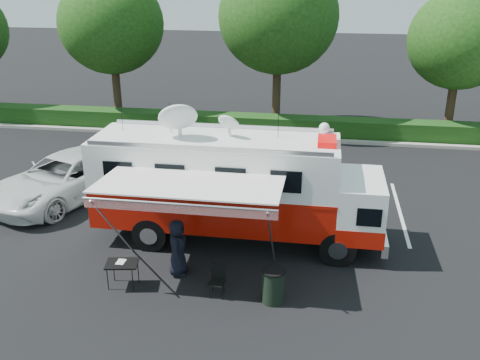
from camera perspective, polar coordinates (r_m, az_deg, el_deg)
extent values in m
plane|color=black|center=(17.60, -0.26, -6.35)|extent=(120.00, 120.00, 0.00)
cube|color=#9E998E|center=(27.61, 11.72, 4.00)|extent=(60.00, 0.35, 0.15)
cube|color=black|center=(28.35, 11.73, 5.36)|extent=(60.00, 1.20, 1.00)
cylinder|color=black|center=(31.16, -13.05, 9.96)|extent=(0.44, 0.44, 4.40)
ellipsoid|color=#14380F|center=(30.69, -13.58, 15.91)|extent=(5.63, 5.63, 5.35)
cylinder|color=black|center=(29.03, 3.93, 10.02)|extent=(0.44, 0.44, 4.80)
ellipsoid|color=#14380F|center=(28.52, 4.12, 17.02)|extent=(6.14, 6.14, 5.84)
cylinder|color=black|center=(29.72, 21.63, 8.04)|extent=(0.44, 0.44, 4.00)
ellipsoid|color=#14380F|center=(29.24, 22.45, 13.66)|extent=(5.12, 5.12, 4.86)
cube|color=silver|center=(22.03, -15.88, -1.21)|extent=(0.12, 5.50, 0.01)
cube|color=silver|center=(20.33, -0.29, -2.30)|extent=(0.12, 5.50, 0.01)
cube|color=silver|center=(20.32, 16.68, -3.28)|extent=(0.12, 5.50, 0.01)
cube|color=black|center=(17.34, -0.26, -4.76)|extent=(8.57, 1.40, 0.30)
cylinder|color=black|center=(16.21, 10.39, -7.18)|extent=(1.10, 0.32, 1.10)
cylinder|color=black|center=(18.16, 10.31, -3.86)|extent=(1.10, 0.32, 1.10)
cylinder|color=black|center=(16.98, -9.58, -5.71)|extent=(1.10, 0.32, 1.10)
cylinder|color=black|center=(18.85, -7.53, -2.69)|extent=(1.10, 0.32, 1.10)
cube|color=silver|center=(17.26, 14.84, -5.51)|extent=(0.20, 2.49, 0.40)
cube|color=white|center=(16.78, 12.62, -2.50)|extent=(1.40, 2.49, 1.69)
cube|color=#AE1206|center=(17.03, 12.45, -4.34)|extent=(1.42, 2.51, 0.55)
cube|color=black|center=(16.73, 14.91, -1.69)|extent=(0.12, 2.19, 0.70)
cube|color=#AE1206|center=(17.14, -2.57, -2.35)|extent=(7.58, 2.49, 1.20)
cube|color=#AE1206|center=(16.90, -2.60, -0.50)|extent=(7.60, 2.51, 0.10)
cube|color=white|center=(16.64, -2.65, 1.88)|extent=(7.58, 2.49, 1.40)
cube|color=silver|center=(16.40, -2.69, 4.30)|extent=(7.58, 2.49, 0.08)
cube|color=#CC0505|center=(16.04, 9.28, 4.16)|extent=(0.55, 0.95, 0.16)
sphere|color=white|center=(16.97, 8.99, 5.50)|extent=(0.34, 0.34, 0.34)
ellipsoid|color=silver|center=(16.31, -6.64, 6.68)|extent=(1.20, 1.20, 0.36)
ellipsoid|color=silver|center=(16.37, -1.21, 6.15)|extent=(0.70, 0.70, 0.20)
cylinder|color=black|center=(17.49, -12.49, 6.66)|extent=(0.02, 0.02, 1.00)
cylinder|color=black|center=(16.98, -7.43, 6.55)|extent=(0.02, 0.02, 1.00)
cylinder|color=black|center=(16.37, 4.11, 6.10)|extent=(0.02, 0.02, 1.00)
cube|color=silver|center=(14.37, -5.38, -0.43)|extent=(4.98, 2.39, 0.21)
cube|color=red|center=(13.40, -6.57, -3.02)|extent=(4.98, 0.04, 0.28)
cylinder|color=#B2B2B7|center=(13.33, -6.62, -2.59)|extent=(4.98, 0.07, 0.07)
cylinder|color=#B2B2B7|center=(15.59, -13.31, -5.04)|extent=(0.05, 2.58, 2.87)
cylinder|color=#B2B2B7|center=(14.57, 3.39, -6.42)|extent=(0.05, 2.58, 2.87)
imported|color=silver|center=(21.67, -17.89, -1.85)|extent=(4.85, 6.73, 1.70)
imported|color=black|center=(15.89, -6.53, -9.85)|extent=(0.64, 0.89, 1.70)
cube|color=black|center=(15.20, -12.48, -8.70)|extent=(0.97, 0.76, 0.04)
cylinder|color=black|center=(15.33, -13.95, -10.13)|extent=(0.02, 0.02, 0.72)
cylinder|color=black|center=(15.68, -13.32, -9.28)|extent=(0.02, 0.02, 0.72)
cylinder|color=black|center=(15.08, -11.37, -10.46)|extent=(0.02, 0.02, 0.72)
cylinder|color=black|center=(15.44, -10.80, -9.59)|extent=(0.02, 0.02, 0.72)
cube|color=silver|center=(15.24, -12.60, -8.51)|extent=(0.23, 0.31, 0.01)
cube|color=black|center=(14.63, -2.48, -10.88)|extent=(0.47, 0.47, 0.04)
cube|color=black|center=(14.68, -2.33, -9.71)|extent=(0.41, 0.10, 0.45)
cylinder|color=black|center=(14.64, -3.24, -11.83)|extent=(0.02, 0.02, 0.41)
cylinder|color=black|center=(14.90, -2.97, -11.15)|extent=(0.02, 0.02, 0.41)
cylinder|color=black|center=(14.58, -1.95, -11.95)|extent=(0.02, 0.02, 0.41)
cylinder|color=black|center=(14.85, -1.71, -11.26)|extent=(0.02, 0.02, 0.41)
cylinder|color=black|center=(14.40, 3.55, -11.26)|extent=(0.60, 0.60, 0.92)
cylinder|color=black|center=(14.15, 3.60, -9.63)|extent=(0.64, 0.64, 0.04)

